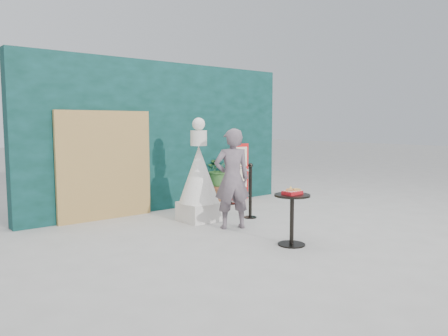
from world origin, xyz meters
TOP-DOWN VIEW (x-y plane):
  - ground at (0.00, 0.00)m, footprint 60.00×60.00m
  - back_wall at (0.00, 3.15)m, footprint 6.00×0.30m
  - bamboo_fence at (-1.40, 2.94)m, footprint 1.80×0.08m
  - woman at (-0.05, 0.92)m, footprint 0.73×0.62m
  - menu_board at (1.90, 2.95)m, footprint 0.50×0.07m
  - statue at (-0.15, 1.74)m, footprint 0.73×0.73m
  - cafe_table at (-0.04, -0.42)m, footprint 0.52×0.52m
  - food_basket at (-0.04, -0.41)m, footprint 0.26×0.19m
  - planter at (1.19, 2.81)m, footprint 0.68×0.59m
  - stanchion_barrier at (1.04, 1.97)m, footprint 0.84×1.54m

SIDE VIEW (x-z plane):
  - ground at x=0.00m, z-range 0.00..0.00m
  - stanchion_barrier at x=1.04m, z-range -0.02..1.01m
  - cafe_table at x=-0.04m, z-range 0.12..0.87m
  - menu_board at x=1.90m, z-range 0.00..1.30m
  - planter at x=1.19m, z-range 0.09..1.24m
  - statue at x=-0.15m, z-range -0.17..1.70m
  - food_basket at x=-0.04m, z-range 0.73..0.84m
  - woman at x=-0.05m, z-range 0.00..1.69m
  - bamboo_fence at x=-1.40m, z-range 0.00..2.00m
  - back_wall at x=0.00m, z-range 0.00..3.00m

